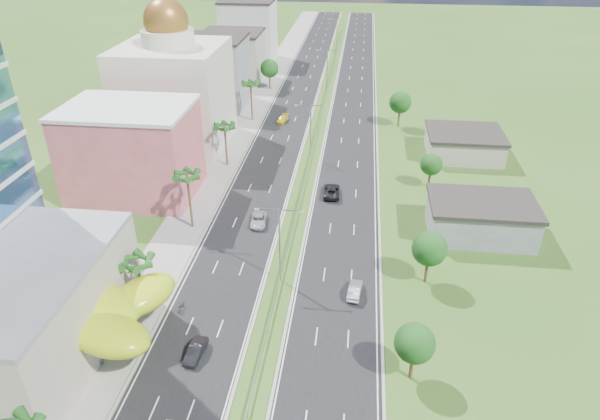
% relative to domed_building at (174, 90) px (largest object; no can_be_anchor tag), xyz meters
% --- Properties ---
extents(ground, '(500.00, 500.00, 0.00)m').
position_rel_domed_building_xyz_m(ground, '(28.00, -55.00, -11.35)').
color(ground, '#2D5119').
rests_on(ground, ground).
extents(road_left, '(11.00, 260.00, 0.04)m').
position_rel_domed_building_xyz_m(road_left, '(20.50, 35.00, -11.33)').
color(road_left, black).
rests_on(road_left, ground).
extents(road_right, '(11.00, 260.00, 0.04)m').
position_rel_domed_building_xyz_m(road_right, '(35.50, 35.00, -11.33)').
color(road_right, black).
rests_on(road_right, ground).
extents(sidewalk_left, '(7.00, 260.00, 0.12)m').
position_rel_domed_building_xyz_m(sidewalk_left, '(11.00, 35.00, -11.29)').
color(sidewalk_left, gray).
rests_on(sidewalk_left, ground).
extents(median_guardrail, '(0.10, 216.06, 0.76)m').
position_rel_domed_building_xyz_m(median_guardrail, '(28.00, 16.99, -10.74)').
color(median_guardrail, gray).
rests_on(median_guardrail, ground).
extents(streetlight_median_b, '(6.04, 0.25, 11.00)m').
position_rel_domed_building_xyz_m(streetlight_median_b, '(28.00, -45.00, -4.61)').
color(streetlight_median_b, gray).
rests_on(streetlight_median_b, ground).
extents(streetlight_median_c, '(6.04, 0.25, 11.00)m').
position_rel_domed_building_xyz_m(streetlight_median_c, '(28.00, -5.00, -4.61)').
color(streetlight_median_c, gray).
rests_on(streetlight_median_c, ground).
extents(streetlight_median_d, '(6.04, 0.25, 11.00)m').
position_rel_domed_building_xyz_m(streetlight_median_d, '(28.00, 40.00, -4.61)').
color(streetlight_median_d, gray).
rests_on(streetlight_median_d, ground).
extents(streetlight_median_e, '(6.04, 0.25, 11.00)m').
position_rel_domed_building_xyz_m(streetlight_median_e, '(28.00, 85.00, -4.61)').
color(streetlight_median_e, gray).
rests_on(streetlight_median_e, ground).
extents(lime_canopy, '(18.00, 15.00, 7.40)m').
position_rel_domed_building_xyz_m(lime_canopy, '(8.00, -59.00, -6.36)').
color(lime_canopy, '#B1C913').
rests_on(lime_canopy, ground).
extents(pink_shophouse, '(20.00, 15.00, 15.00)m').
position_rel_domed_building_xyz_m(pink_shophouse, '(0.00, -23.00, -3.85)').
color(pink_shophouse, '#C45056').
rests_on(pink_shophouse, ground).
extents(domed_building, '(20.00, 20.00, 28.70)m').
position_rel_domed_building_xyz_m(domed_building, '(0.00, 0.00, 0.00)').
color(domed_building, beige).
rests_on(domed_building, ground).
extents(midrise_grey, '(16.00, 15.00, 16.00)m').
position_rel_domed_building_xyz_m(midrise_grey, '(1.00, 25.00, -3.35)').
color(midrise_grey, slate).
rests_on(midrise_grey, ground).
extents(midrise_beige, '(16.00, 15.00, 13.00)m').
position_rel_domed_building_xyz_m(midrise_beige, '(1.00, 47.00, -4.85)').
color(midrise_beige, '#B8A997').
rests_on(midrise_beige, ground).
extents(midrise_white, '(16.00, 15.00, 18.00)m').
position_rel_domed_building_xyz_m(midrise_white, '(1.00, 70.00, -2.35)').
color(midrise_white, silver).
rests_on(midrise_white, ground).
extents(shed_near, '(15.00, 10.00, 5.00)m').
position_rel_domed_building_xyz_m(shed_near, '(56.00, -30.00, -8.85)').
color(shed_near, slate).
rests_on(shed_near, ground).
extents(shed_far, '(14.00, 12.00, 4.40)m').
position_rel_domed_building_xyz_m(shed_far, '(58.00, -0.00, -9.15)').
color(shed_far, '#B8A997').
rests_on(shed_far, ground).
extents(palm_tree_b, '(3.60, 3.60, 8.10)m').
position_rel_domed_building_xyz_m(palm_tree_b, '(12.50, -53.00, -4.29)').
color(palm_tree_b, '#47301C').
rests_on(palm_tree_b, ground).
extents(palm_tree_c, '(3.60, 3.60, 9.60)m').
position_rel_domed_building_xyz_m(palm_tree_c, '(12.50, -33.00, -2.85)').
color(palm_tree_c, '#47301C').
rests_on(palm_tree_c, ground).
extents(palm_tree_d, '(3.60, 3.60, 8.60)m').
position_rel_domed_building_xyz_m(palm_tree_d, '(12.50, -10.00, -3.81)').
color(palm_tree_d, '#47301C').
rests_on(palm_tree_d, ground).
extents(palm_tree_e, '(3.60, 3.60, 9.40)m').
position_rel_domed_building_xyz_m(palm_tree_e, '(12.50, 15.00, -3.05)').
color(palm_tree_e, '#47301C').
rests_on(palm_tree_e, ground).
extents(leafy_tree_lfar, '(4.90, 4.90, 8.05)m').
position_rel_domed_building_xyz_m(leafy_tree_lfar, '(12.50, 40.00, -5.78)').
color(leafy_tree_lfar, '#47301C').
rests_on(leafy_tree_lfar, ground).
extents(leafy_tree_ra, '(4.20, 4.20, 6.90)m').
position_rel_domed_building_xyz_m(leafy_tree_ra, '(44.00, -60.00, -6.58)').
color(leafy_tree_ra, '#47301C').
rests_on(leafy_tree_ra, ground).
extents(leafy_tree_rb, '(4.55, 4.55, 7.47)m').
position_rel_domed_building_xyz_m(leafy_tree_rb, '(47.00, -43.00, -6.18)').
color(leafy_tree_rb, '#47301C').
rests_on(leafy_tree_rb, ground).
extents(leafy_tree_rc, '(3.85, 3.85, 6.33)m').
position_rel_domed_building_xyz_m(leafy_tree_rc, '(50.00, -15.00, -6.98)').
color(leafy_tree_rc, '#47301C').
rests_on(leafy_tree_rc, ground).
extents(leafy_tree_rd, '(4.90, 4.90, 8.05)m').
position_rel_domed_building_xyz_m(leafy_tree_rd, '(46.00, 15.00, -5.78)').
color(leafy_tree_rd, '#47301C').
rests_on(leafy_tree_rd, ground).
extents(car_dark_left, '(1.86, 4.35, 1.40)m').
position_rel_domed_building_xyz_m(car_dark_left, '(20.79, -59.56, -10.62)').
color(car_dark_left, black).
rests_on(car_dark_left, road_left).
extents(car_silver_mid_left, '(2.78, 5.20, 1.39)m').
position_rel_domed_building_xyz_m(car_silver_mid_left, '(22.50, -31.02, -10.62)').
color(car_silver_mid_left, '#A9ABB1').
rests_on(car_silver_mid_left, road_left).
extents(car_yellow_far_left, '(2.58, 4.78, 1.32)m').
position_rel_domed_building_xyz_m(car_yellow_far_left, '(19.69, 14.72, -10.66)').
color(car_yellow_far_left, yellow).
rests_on(car_yellow_far_left, road_left).
extents(car_silver_right, '(1.98, 4.56, 1.46)m').
position_rel_domed_building_xyz_m(car_silver_right, '(37.83, -46.84, -10.58)').
color(car_silver_right, '#9A9BA1').
rests_on(car_silver_right, road_right).
extents(car_dark_far_right, '(2.96, 5.96, 1.62)m').
position_rel_domed_building_xyz_m(car_dark_far_right, '(33.17, -20.07, -10.50)').
color(car_dark_far_right, black).
rests_on(car_dark_far_right, road_right).
extents(motorcycle, '(0.71, 1.98, 1.25)m').
position_rel_domed_building_xyz_m(motorcycle, '(16.83, -52.28, -10.69)').
color(motorcycle, black).
rests_on(motorcycle, road_left).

